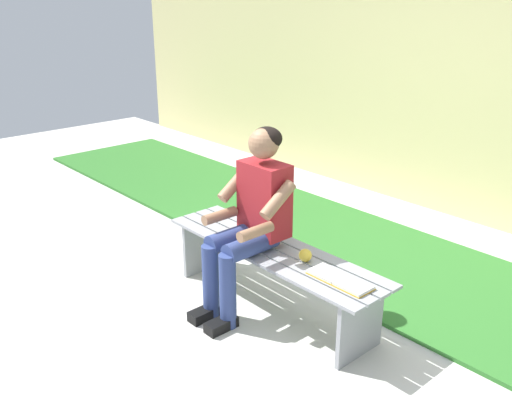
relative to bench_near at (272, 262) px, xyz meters
The scene contains 7 objects.
ground_plane 1.51m from the bench_near, 42.89° to the left, with size 10.00×7.00×0.04m, color beige.
grass_strip 1.16m from the bench_near, 90.00° to the right, with size 9.00×1.48×0.03m, color #2D6B28.
brick_wall 2.75m from the bench_near, 79.06° to the right, with size 9.50×0.24×2.30m, color #D1C684.
bench_near is the anchor object (origin of this frame).
person_seated 0.37m from the bench_near, 43.76° to the left, with size 0.50×0.69×1.25m.
apple 0.32m from the bench_near, behind, with size 0.08×0.08×0.08m, color gold.
book_open 0.61m from the bench_near, behind, with size 0.41×0.16×0.02m.
Camera 1 is at (-2.49, 2.38, 2.09)m, focal length 39.84 mm.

